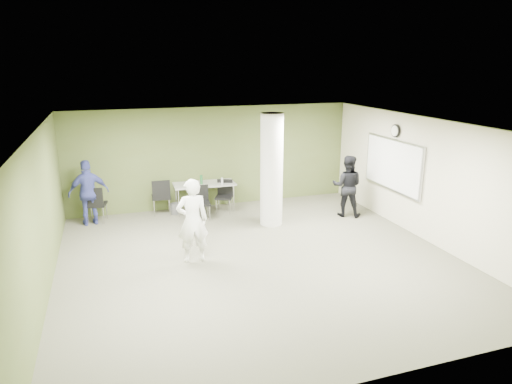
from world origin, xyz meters
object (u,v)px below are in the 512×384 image
object	(u,v)px
folding_table	(204,185)
man_blue	(89,193)
woman_white	(192,221)
man_black	(347,186)
chair_back_left	(95,202)

from	to	relation	value
folding_table	man_blue	world-z (taller)	man_blue
woman_white	man_black	bearing A→B (deg)	-160.31
folding_table	woman_white	bearing A→B (deg)	-104.47
man_blue	woman_white	bearing A→B (deg)	114.84
folding_table	man_black	size ratio (longest dim) A/B	1.03
folding_table	man_black	world-z (taller)	man_black
folding_table	man_blue	xyz separation A→B (m)	(-2.97, -0.15, 0.09)
folding_table	woman_white	world-z (taller)	woman_white
woman_white	man_blue	size ratio (longest dim) A/B	1.06
chair_back_left	man_blue	bearing A→B (deg)	36.23
chair_back_left	man_blue	xyz separation A→B (m)	(-0.13, -0.06, 0.27)
woman_white	folding_table	bearing A→B (deg)	-106.42
chair_back_left	woman_white	bearing A→B (deg)	133.90
chair_back_left	man_black	world-z (taller)	man_black
man_black	man_blue	distance (m)	6.62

